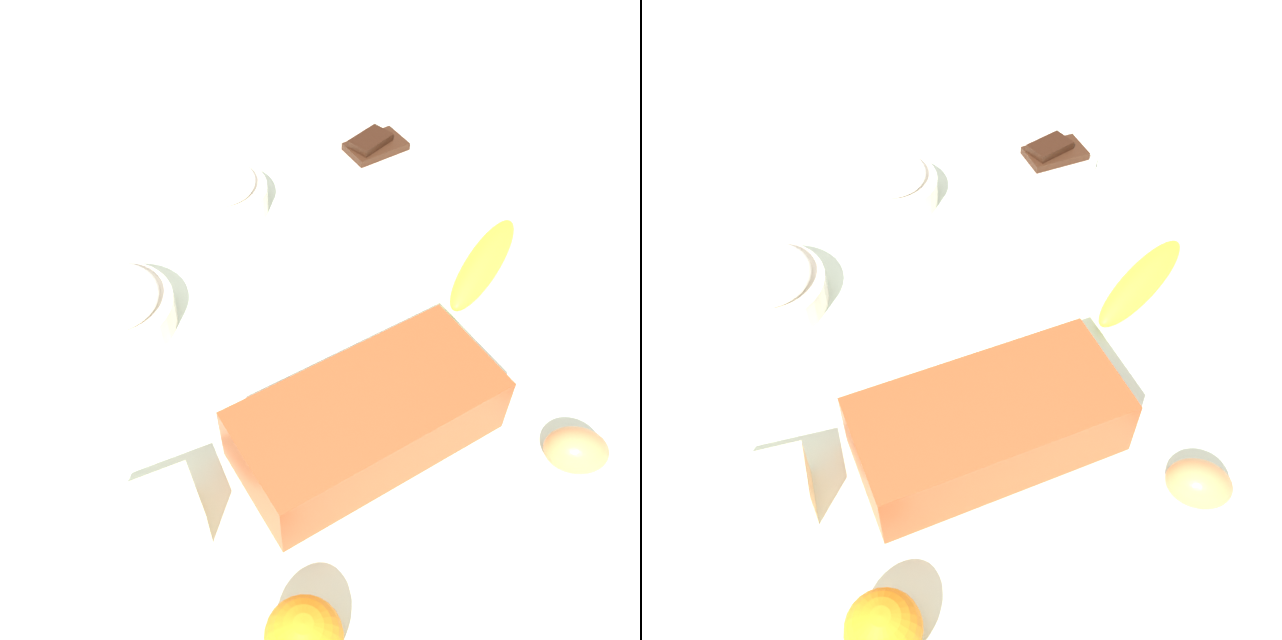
% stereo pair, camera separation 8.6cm
% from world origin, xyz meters
% --- Properties ---
extents(ground_plane, '(2.40, 2.40, 0.02)m').
position_xyz_m(ground_plane, '(0.00, 0.00, -0.01)').
color(ground_plane, silver).
extents(loaf_pan, '(0.29, 0.15, 0.08)m').
position_xyz_m(loaf_pan, '(0.04, 0.14, 0.04)').
color(loaf_pan, '#9E4723').
rests_on(loaf_pan, ground_plane).
extents(flour_bowl, '(0.14, 0.14, 0.07)m').
position_xyz_m(flour_bowl, '(0.19, -0.17, 0.03)').
color(flour_bowl, silver).
rests_on(flour_bowl, ground_plane).
extents(sugar_bowl, '(0.13, 0.13, 0.07)m').
position_xyz_m(sugar_bowl, '(-0.03, -0.28, 0.03)').
color(sugar_bowl, silver).
rests_on(sugar_bowl, ground_plane).
extents(banana, '(0.19, 0.12, 0.04)m').
position_xyz_m(banana, '(-0.24, 0.03, 0.02)').
color(banana, yellow).
rests_on(banana, ground_plane).
extents(orange_fruit, '(0.07, 0.07, 0.07)m').
position_xyz_m(orange_fruit, '(0.22, 0.28, 0.03)').
color(orange_fruit, orange).
rests_on(orange_fruit, ground_plane).
extents(butter_block, '(0.10, 0.08, 0.06)m').
position_xyz_m(butter_block, '(0.27, 0.11, 0.03)').
color(butter_block, '#F4EDB2').
rests_on(butter_block, ground_plane).
extents(egg_near_butter, '(0.08, 0.08, 0.05)m').
position_xyz_m(egg_near_butter, '(-0.12, 0.29, 0.02)').
color(egg_near_butter, '#BC804D').
rests_on(egg_near_butter, ground_plane).
extents(chocolate_plate, '(0.13, 0.13, 0.03)m').
position_xyz_m(chocolate_plate, '(-0.29, -0.26, 0.01)').
color(chocolate_plate, silver).
rests_on(chocolate_plate, ground_plane).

